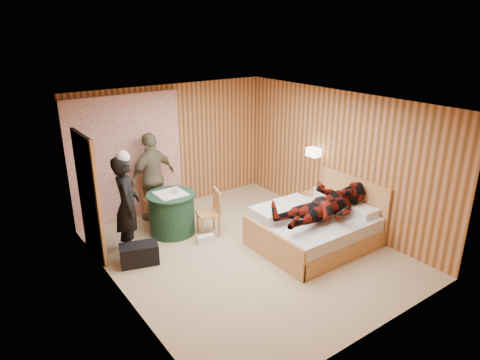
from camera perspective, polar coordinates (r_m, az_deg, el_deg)
floor at (r=7.26m, az=0.75°, el=-9.56°), size 4.20×5.00×0.01m
ceiling at (r=6.39m, az=0.85°, el=10.28°), size 4.20×5.00×0.01m
wall_back at (r=8.76m, az=-8.96°, el=4.39°), size 4.20×0.02×2.50m
wall_left at (r=5.82m, az=-16.15°, el=-4.47°), size 0.02×5.00×2.50m
wall_right at (r=8.08m, az=12.89°, el=2.77°), size 0.02×5.00×2.50m
curtain at (r=8.34m, az=-14.85°, el=2.77°), size 2.20×0.08×2.40m
doorway at (r=7.16m, az=-19.56°, el=-2.11°), size 0.06×0.90×2.05m
wall_lamp at (r=8.24m, az=9.78°, el=3.68°), size 0.26×0.24×0.16m
bed at (r=7.48m, az=9.89°, el=-6.33°), size 1.96×1.51×1.04m
nightstand at (r=8.37m, az=10.51°, el=-3.50°), size 0.42×0.57×0.55m
round_table at (r=7.81m, az=-9.07°, el=-4.36°), size 0.87×0.87×0.77m
chair_far at (r=8.33m, az=-11.27°, el=-1.77°), size 0.43×0.43×0.93m
chair_near at (r=7.64m, az=-3.76°, el=-3.84°), size 0.47×0.47×0.85m
duffel_bag at (r=7.04m, az=-13.29°, el=-9.60°), size 0.66×0.48×0.34m
sneaker_left at (r=7.54m, az=-4.61°, el=-7.82°), size 0.33×0.20×0.14m
sneaker_right at (r=7.92m, az=-7.64°, el=-6.50°), size 0.33×0.23×0.14m
woman_standing at (r=7.10m, az=-14.80°, el=-3.36°), size 0.59×0.72×1.69m
man_at_table at (r=8.25m, az=-11.55°, el=0.39°), size 1.09×0.68×1.72m
man_on_bed at (r=7.08m, az=11.62°, el=-2.22°), size 0.86×0.67×1.77m
book_lower at (r=8.23m, az=10.88°, el=-1.86°), size 0.18×0.24×0.02m
book_upper at (r=8.22m, az=10.89°, el=-1.73°), size 0.27×0.28×0.02m
cup_nightstand at (r=8.33m, az=10.01°, el=-1.25°), size 0.13×0.13×0.09m
cup_table at (r=7.64m, az=-8.41°, el=-1.37°), size 0.12×0.12×0.10m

